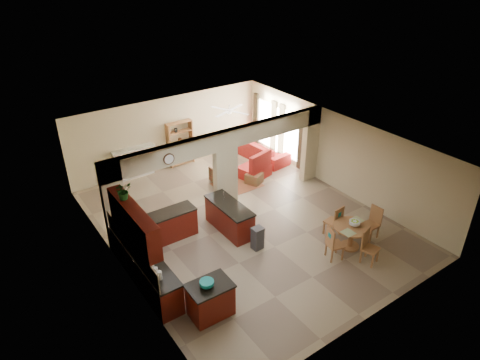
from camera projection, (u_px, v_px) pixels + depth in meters
floor at (243, 222)px, 13.71m from camera, size 10.00×10.00×0.00m
ceiling at (244, 141)px, 12.37m from camera, size 10.00×10.00×0.00m
wall_back at (169, 132)px, 16.63m from camera, size 8.00×0.00×8.00m
wall_front at (374, 274)px, 9.45m from camera, size 8.00×0.00×8.00m
wall_left at (117, 227)px, 11.03m from camera, size 0.00×10.00×10.00m
wall_right at (336, 152)px, 15.05m from camera, size 0.00×10.00×10.00m
partition_left_pier at (115, 206)px, 11.90m from camera, size 0.60×0.25×2.80m
partition_center_pier at (226, 179)px, 13.90m from camera, size 0.80×0.25×2.20m
partition_right_pier at (310, 144)px, 15.62m from camera, size 0.60×0.25×2.80m
partition_header at (225, 140)px, 13.23m from camera, size 8.00×0.25×0.60m
kitchen_counter at (151, 250)px, 11.67m from camera, size 2.52×3.29×1.48m
upper_cabinets at (134, 222)px, 10.30m from camera, size 0.35×2.40×0.90m
peninsula at (230, 217)px, 13.11m from camera, size 0.70×1.85×0.91m
wall_clock at (169, 159)px, 12.14m from camera, size 0.34×0.03×0.34m
rug at (237, 185)px, 15.82m from camera, size 1.60×1.30×0.01m
fireplace at (135, 162)px, 16.08m from camera, size 1.60×0.35×1.20m
shelving_unit at (180, 143)px, 16.92m from camera, size 1.00×0.32×1.80m
window_a at (292, 136)px, 16.78m from camera, size 0.02×0.90×1.90m
window_b at (265, 123)px, 18.00m from camera, size 0.02×0.90×1.90m
glazed_door at (278, 133)px, 17.46m from camera, size 0.02×0.70×2.10m
drape_a_left at (301, 142)px, 16.33m from camera, size 0.10×0.28×2.30m
drape_a_right at (281, 132)px, 17.19m from camera, size 0.10×0.28×2.30m
drape_b_left at (273, 128)px, 17.55m from camera, size 0.10×0.28×2.30m
drape_b_right at (256, 119)px, 18.41m from camera, size 0.10×0.28×2.30m
ceiling_fan at (229, 111)px, 15.39m from camera, size 1.00×1.00×0.10m
kitchen_island at (210, 299)px, 10.07m from camera, size 1.05×0.76×0.90m
teal_bowl at (207, 284)px, 9.78m from camera, size 0.34×0.34×0.16m
trash_can at (257, 239)px, 12.36m from camera, size 0.32×0.28×0.65m
dining_table at (352, 233)px, 12.33m from camera, size 1.07×1.07×0.73m
fruit_bowl at (355, 223)px, 12.22m from camera, size 0.32×0.32×0.17m
sofa at (261, 150)px, 17.62m from camera, size 2.58×1.23×0.73m
chaise at (254, 171)px, 16.31m from camera, size 1.27×1.13×0.44m
armchair at (221, 175)px, 15.83m from camera, size 0.70×0.72×0.65m
ottoman at (254, 178)px, 15.87m from camera, size 0.71×0.71×0.39m
plant at (123, 191)px, 10.29m from camera, size 0.47×0.42×0.44m
chair_north at (335, 220)px, 12.80m from camera, size 0.46×0.46×1.02m
chair_east at (373, 221)px, 12.76m from camera, size 0.44×0.43×1.02m
chair_south at (368, 245)px, 11.74m from camera, size 0.51×0.51×1.02m
chair_west at (333, 242)px, 11.84m from camera, size 0.52×0.52×1.02m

